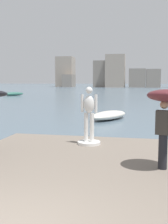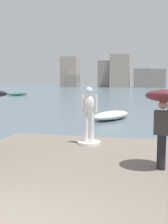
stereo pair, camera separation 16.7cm
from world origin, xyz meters
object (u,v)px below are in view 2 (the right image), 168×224
at_px(onlooker_right, 167,104).
at_px(boat_near, 18,94).
at_px(boat_mid, 111,115).
at_px(statue_white_figure, 89,121).

xyz_separation_m(onlooker_right, boat_near, (-22.66, 38.28, -1.73)).
height_order(onlooker_right, boat_mid, onlooker_right).
bearing_deg(boat_near, boat_mid, -53.31).
bearing_deg(onlooker_right, boat_mid, 103.55).
xyz_separation_m(onlooker_right, boat_mid, (-2.80, 11.63, -1.76)).
bearing_deg(statue_white_figure, onlooker_right, -43.96).
relative_size(onlooker_right, boat_near, 0.55).
xyz_separation_m(boat_near, boat_mid, (19.86, -26.65, -0.03)).
bearing_deg(boat_near, statue_white_figure, -60.62).
bearing_deg(boat_near, onlooker_right, -59.38).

